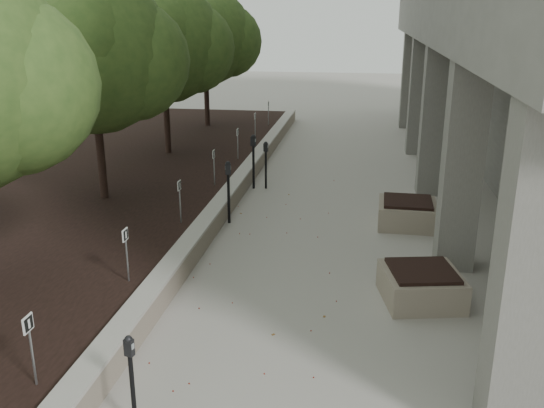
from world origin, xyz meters
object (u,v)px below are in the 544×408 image
Objects in this scene: crabapple_tree_4 at (164,68)px; parking_meter_2 at (132,382)px; crabapple_tree_3 at (95,87)px; parking_meter_3 at (229,192)px; parking_meter_5 at (253,162)px; planter_front at (421,285)px; crabapple_tree_5 at (205,57)px; parking_meter_4 at (266,165)px; planter_back at (407,212)px.

crabapple_tree_4 is 13.36m from parking_meter_2.
parking_meter_3 is (3.25, -0.28, -2.36)m from crabapple_tree_3.
parking_meter_5 is (3.30, -2.34, -2.34)m from crabapple_tree_4.
parking_meter_2 is 5.39m from planter_front.
crabapple_tree_5 is 8.38m from parking_meter_5.
crabapple_tree_4 is 4.67m from parking_meter_5.
crabapple_tree_3 and crabapple_tree_5 have the same top height.
crabapple_tree_5 is 3.47× the size of parking_meter_5.
parking_meter_4 reaches higher than planter_front.
parking_meter_3 is at bearing -72.46° from crabapple_tree_5.
crabapple_tree_3 reaches higher than parking_meter_5.
parking_meter_5 is (3.30, -7.34, -2.34)m from crabapple_tree_5.
parking_meter_5 is at bearing 106.51° from parking_meter_2.
crabapple_tree_5 is 4.09× the size of planter_back.
parking_meter_4 is 0.87× the size of parking_meter_5.
parking_meter_4 is 1.03× the size of planter_back.
parking_meter_5 is at bearing 76.09° from parking_meter_3.
crabapple_tree_4 is at bearing -90.00° from crabapple_tree_5.
parking_meter_2 is at bearing -115.29° from planter_back.
crabapple_tree_5 is 3.98× the size of parking_meter_4.
planter_front is at bearing -61.41° from crabapple_tree_5.
crabapple_tree_4 and crabapple_tree_5 have the same top height.
crabapple_tree_4 is 3.58× the size of parking_meter_3.
crabapple_tree_3 is at bearing 153.79° from planter_front.
parking_meter_2 is (3.75, -7.58, -2.49)m from crabapple_tree_3.
crabapple_tree_3 reaches higher than parking_meter_4.
crabapple_tree_5 is at bearing 90.00° from crabapple_tree_4.
parking_meter_2 is (3.75, -17.58, -2.49)m from crabapple_tree_5.
crabapple_tree_4 is at bearing 161.55° from parking_meter_5.
parking_meter_3 is 4.24m from planter_back.
crabapple_tree_4 is 9.27m from planter_back.
parking_meter_3 reaches higher than planter_back.
parking_meter_2 is 0.82× the size of parking_meter_3.
parking_meter_4 reaches higher than planter_back.
crabapple_tree_4 is (0.00, 5.00, 0.00)m from crabapple_tree_3.
crabapple_tree_4 is 4.09× the size of planter_back.
crabapple_tree_3 is 3.98× the size of parking_meter_4.
parking_meter_4 is at bearing 26.13° from parking_meter_5.
crabapple_tree_3 is 4.03m from parking_meter_3.
parking_meter_3 is at bearing -85.62° from parking_meter_4.
parking_meter_4 is at bearing -32.07° from crabapple_tree_4.
planter_back is at bearing 78.69° from parking_meter_2.
planter_front is at bearing -89.87° from planter_back.
crabapple_tree_3 is 3.47× the size of parking_meter_5.
planter_back is at bearing -13.53° from parking_meter_5.
parking_meter_5 is 7.58m from planter_front.
crabapple_tree_5 is 15.82m from planter_front.
parking_meter_5 is 4.83m from planter_back.
planter_back is (3.69, 7.81, -0.32)m from parking_meter_2.
parking_meter_4 is at bearing 69.56° from parking_meter_3.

